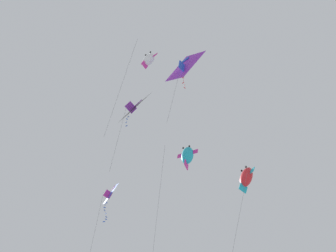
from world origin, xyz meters
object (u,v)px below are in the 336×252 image
at_px(kite_delta_mid_left, 110,194).
at_px(kite_fish_far_centre, 148,60).
at_px(kite_fish_upper_right, 187,156).
at_px(kite_fish_highest, 246,177).
at_px(kite_delta_near_right, 134,108).
at_px(kite_delta_near_left, 184,66).

relative_size(kite_delta_mid_left, kite_fish_far_centre, 0.89).
bearing_deg(kite_fish_upper_right, kite_fish_highest, -167.75).
relative_size(kite_delta_near_right, kite_fish_upper_right, 0.85).
xyz_separation_m(kite_delta_near_right, kite_delta_near_left, (-0.91, 5.78, 0.52)).
bearing_deg(kite_delta_mid_left, kite_fish_upper_right, -119.69).
distance_m(kite_delta_near_left, kite_fish_highest, 9.92).
distance_m(kite_delta_near_right, kite_fish_upper_right, 6.08).
bearing_deg(kite_fish_upper_right, kite_delta_near_right, 48.62).
height_order(kite_delta_mid_left, kite_fish_far_centre, kite_fish_far_centre).
bearing_deg(kite_fish_highest, kite_fish_upper_right, 48.94).
distance_m(kite_fish_highest, kite_fish_far_centre, 12.38).
relative_size(kite_delta_near_left, kite_fish_highest, 0.65).
bearing_deg(kite_fish_upper_right, kite_fish_far_centre, 83.59).
height_order(kite_delta_near_left, kite_delta_mid_left, kite_delta_near_left).
height_order(kite_delta_near_right, kite_fish_upper_right, kite_delta_near_right).
distance_m(kite_delta_near_right, kite_fish_highest, 11.08).
xyz_separation_m(kite_delta_mid_left, kite_fish_far_centre, (1.03, 6.27, 9.39)).
xyz_separation_m(kite_fish_highest, kite_fish_far_centre, (8.80, -0.95, 8.65)).
bearing_deg(kite_fish_highest, kite_delta_near_left, 108.52).
height_order(kite_fish_highest, kite_fish_upper_right, kite_fish_upper_right).
bearing_deg(kite_fish_upper_right, kite_delta_mid_left, 22.05).
bearing_deg(kite_fish_far_centre, kite_delta_mid_left, -23.45).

